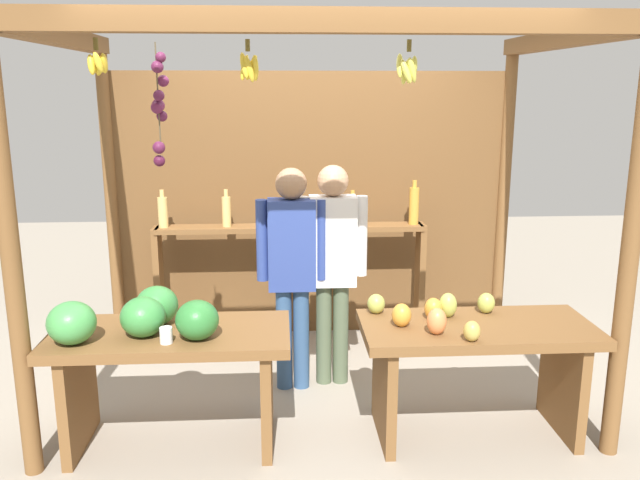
% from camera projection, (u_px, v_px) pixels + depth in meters
% --- Properties ---
extents(ground_plane, '(12.00, 12.00, 0.00)m').
position_uv_depth(ground_plane, '(318.00, 382.00, 4.72)').
color(ground_plane, gray).
rests_on(ground_plane, ground).
extents(market_stall, '(3.40, 2.16, 2.46)m').
position_uv_depth(market_stall, '(313.00, 178.00, 4.87)').
color(market_stall, brown).
rests_on(market_stall, ground).
extents(fruit_counter_left, '(1.38, 0.66, 0.95)m').
position_uv_depth(fruit_counter_left, '(160.00, 345.00, 3.75)').
color(fruit_counter_left, brown).
rests_on(fruit_counter_left, ground).
extents(fruit_counter_right, '(1.38, 0.64, 0.87)m').
position_uv_depth(fruit_counter_right, '(472.00, 350.00, 3.91)').
color(fruit_counter_right, brown).
rests_on(fruit_counter_right, ground).
extents(bottle_shelf_unit, '(2.18, 0.22, 1.36)m').
position_uv_depth(bottle_shelf_unit, '(292.00, 250.00, 5.27)').
color(bottle_shelf_unit, brown).
rests_on(bottle_shelf_unit, ground).
extents(vendor_man, '(0.48, 0.21, 1.56)m').
position_uv_depth(vendor_man, '(292.00, 260.00, 4.44)').
color(vendor_man, '#31517C').
rests_on(vendor_man, ground).
extents(vendor_woman, '(0.48, 0.21, 1.57)m').
position_uv_depth(vendor_woman, '(333.00, 256.00, 4.52)').
color(vendor_woman, '#505F46').
rests_on(vendor_woman, ground).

